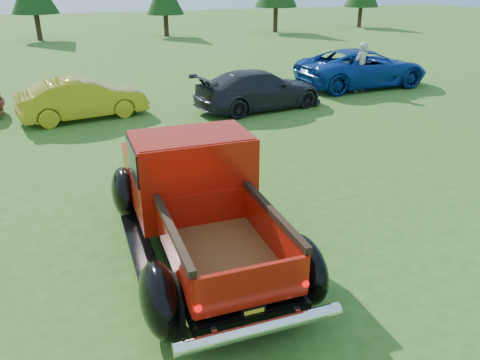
{
  "coord_description": "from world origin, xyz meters",
  "views": [
    {
      "loc": [
        -3.08,
        -6.51,
        4.08
      ],
      "look_at": [
        -0.29,
        0.2,
        0.94
      ],
      "focal_mm": 35.0,
      "sensor_mm": 36.0,
      "label": 1
    }
  ],
  "objects_px": {
    "show_car_grey": "(259,90)",
    "show_car_blue": "(362,68)",
    "pickup_truck": "(193,193)",
    "show_car_yellow": "(83,99)",
    "spectator": "(360,67)"
  },
  "relations": [
    {
      "from": "show_car_grey",
      "to": "show_car_blue",
      "type": "xyz_separation_m",
      "value": [
        5.33,
        1.62,
        0.1
      ]
    },
    {
      "from": "pickup_truck",
      "to": "show_car_grey",
      "type": "xyz_separation_m",
      "value": [
        4.66,
        7.55,
        -0.25
      ]
    },
    {
      "from": "show_car_blue",
      "to": "show_car_yellow",
      "type": "bearing_deg",
      "value": 93.09
    },
    {
      "from": "show_car_yellow",
      "to": "show_car_grey",
      "type": "relative_size",
      "value": 0.86
    },
    {
      "from": "pickup_truck",
      "to": "show_car_yellow",
      "type": "xyz_separation_m",
      "value": [
        -0.95,
        8.56,
        -0.26
      ]
    },
    {
      "from": "pickup_truck",
      "to": "show_car_yellow",
      "type": "relative_size",
      "value": 1.35
    },
    {
      "from": "show_car_yellow",
      "to": "show_car_grey",
      "type": "distance_m",
      "value": 5.7
    },
    {
      "from": "show_car_grey",
      "to": "spectator",
      "type": "relative_size",
      "value": 2.38
    },
    {
      "from": "show_car_grey",
      "to": "show_car_yellow",
      "type": "bearing_deg",
      "value": 72.64
    },
    {
      "from": "spectator",
      "to": "pickup_truck",
      "type": "bearing_deg",
      "value": 25.63
    },
    {
      "from": "pickup_truck",
      "to": "spectator",
      "type": "height_order",
      "value": "pickup_truck"
    },
    {
      "from": "show_car_grey",
      "to": "spectator",
      "type": "xyz_separation_m",
      "value": [
        4.7,
        0.91,
        0.29
      ]
    },
    {
      "from": "pickup_truck",
      "to": "show_car_grey",
      "type": "bearing_deg",
      "value": 61.0
    },
    {
      "from": "show_car_yellow",
      "to": "show_car_blue",
      "type": "distance_m",
      "value": 10.95
    },
    {
      "from": "show_car_grey",
      "to": "pickup_truck",
      "type": "bearing_deg",
      "value": 141.15
    }
  ]
}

